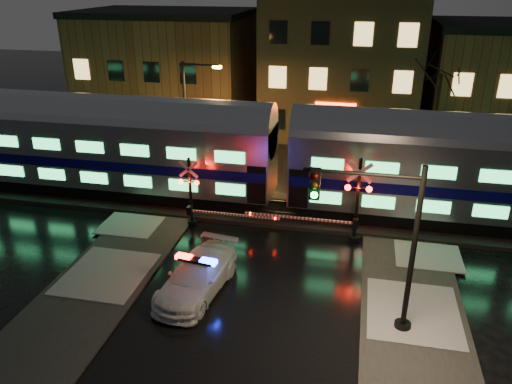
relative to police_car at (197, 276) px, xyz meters
The scene contains 13 objects.
ground 4.01m from the police_car, 55.85° to the left, with size 120.00×120.00×0.00m, color black.
ballast 8.58m from the police_car, 75.01° to the left, with size 90.00×4.20×0.24m, color black.
sidewalk_left 5.13m from the police_car, 147.44° to the right, with size 4.00×20.00×0.12m, color #2D2D2D.
sidewalk_right 9.16m from the police_car, 17.44° to the right, with size 4.00×20.00×0.12m, color #2D2D2D.
building_left 27.73m from the police_car, 113.12° to the left, with size 14.00×10.00×9.00m, color brown.
building_mid 26.58m from the police_car, 80.71° to the left, with size 12.00×11.00×11.50m, color brown.
building_right 30.77m from the police_car, 55.73° to the left, with size 12.00×10.00×8.50m, color brown.
train 8.94m from the police_car, 75.23° to the left, with size 51.00×3.12×5.92m.
police_car is the anchor object (origin of this frame).
crossing_signal_right 8.20m from the police_car, 43.31° to the left, with size 6.20×0.67×4.39m.
crossing_signal_left 5.90m from the police_car, 107.94° to the left, with size 5.34×0.64×3.78m.
traffic_light 7.77m from the police_car, ahead, with size 4.24×0.74×6.56m.
streetlight 13.49m from the police_car, 109.61° to the left, with size 2.49×0.26×7.44m.
Camera 1 is at (3.84, -19.87, 12.19)m, focal length 35.00 mm.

